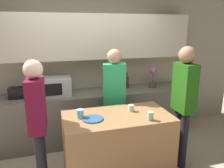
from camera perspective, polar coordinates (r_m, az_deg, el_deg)
The scene contains 16 objects.
back_wall at distance 3.95m, azimuth -7.10°, elevation 8.04°, with size 6.40×0.40×2.70m.
back_counter at distance 3.97m, azimuth -5.99°, elevation -8.30°, with size 3.60×0.62×0.88m.
kitchen_island at distance 3.01m, azimuth 1.35°, elevation -16.03°, with size 1.37×0.73×0.89m.
microwave at distance 3.73m, azimuth -14.71°, elevation -0.63°, with size 0.52×0.39×0.30m.
toaster at distance 3.79m, azimuth -23.45°, elevation -2.09°, with size 0.26×0.16×0.18m.
potted_plant at distance 4.14m, azimuth 10.64°, elevation 1.78°, with size 0.14×0.14×0.39m.
bottle_0 at distance 3.97m, azimuth 1.23°, elevation -0.04°, with size 0.07×0.07×0.25m.
bottle_1 at distance 4.02m, azimuth 2.54°, elevation -0.03°, with size 0.08×0.08×0.22m.
bottle_2 at distance 4.06m, azimuth 3.93°, elevation 0.51°, with size 0.07×0.07×0.29m.
plate_on_island at distance 2.70m, azimuth -5.09°, elevation -9.04°, with size 0.26×0.26×0.01m.
cup_0 at distance 2.94m, azimuth 5.01°, elevation -6.29°, with size 0.08×0.08×0.08m.
cup_1 at distance 2.74m, azimuth -8.32°, elevation -7.72°, with size 0.09×0.09×0.11m.
cup_2 at distance 2.70m, azimuth 9.99°, elevation -8.22°, with size 0.07×0.07×0.11m.
person_left at distance 2.73m, azimuth -18.92°, elevation -7.93°, with size 0.22×0.35×1.64m.
person_center at distance 3.38m, azimuth 0.59°, elevation -2.34°, with size 0.37×0.26×1.67m.
person_right at distance 3.18m, azimuth 18.24°, elevation -3.26°, with size 0.23×0.34×1.74m.
Camera 1 is at (-0.60, -2.22, 1.98)m, focal length 35.00 mm.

